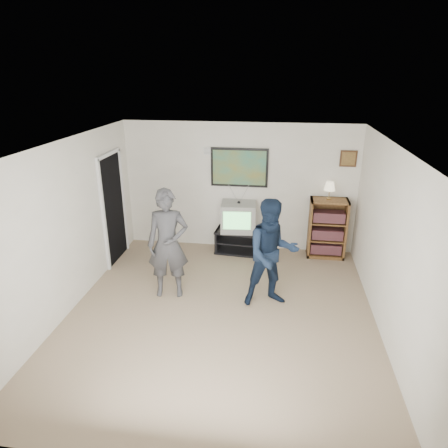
% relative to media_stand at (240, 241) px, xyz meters
% --- Properties ---
extents(room_shell, '(4.51, 5.00, 2.51)m').
position_rel_media_stand_xyz_m(room_shell, '(-0.05, -1.88, 1.02)').
color(room_shell, '#7F6650').
rests_on(room_shell, ground).
extents(media_stand, '(0.97, 0.59, 0.46)m').
position_rel_media_stand_xyz_m(media_stand, '(0.00, 0.00, 0.00)').
color(media_stand, black).
rests_on(media_stand, room_shell).
extents(crt_television, '(0.69, 0.60, 0.56)m').
position_rel_media_stand_xyz_m(crt_television, '(-0.03, 0.00, 0.51)').
color(crt_television, gray).
rests_on(crt_television, media_stand).
extents(bookshelf, '(0.70, 0.40, 1.15)m').
position_rel_media_stand_xyz_m(bookshelf, '(1.67, 0.05, 0.34)').
color(bookshelf, '#523218').
rests_on(bookshelf, room_shell).
extents(table_lamp, '(0.21, 0.21, 0.33)m').
position_rel_media_stand_xyz_m(table_lamp, '(1.65, 0.08, 1.08)').
color(table_lamp, '#FFECC1').
rests_on(table_lamp, bookshelf).
extents(person_tall, '(0.70, 0.53, 1.76)m').
position_rel_media_stand_xyz_m(person_tall, '(-0.94, -1.75, 0.65)').
color(person_tall, '#3A3A3D').
rests_on(person_tall, room_shell).
extents(person_short, '(0.97, 0.85, 1.69)m').
position_rel_media_stand_xyz_m(person_short, '(0.66, -1.80, 0.61)').
color(person_short, '#121E32').
rests_on(person_short, room_shell).
extents(controller_left, '(0.08, 0.12, 0.03)m').
position_rel_media_stand_xyz_m(controller_left, '(-0.95, -1.55, 0.92)').
color(controller_left, white).
rests_on(controller_left, person_tall).
extents(controller_right, '(0.06, 0.13, 0.04)m').
position_rel_media_stand_xyz_m(controller_right, '(0.72, -1.56, 0.80)').
color(controller_right, white).
rests_on(controller_right, person_short).
extents(poster, '(1.10, 0.03, 0.75)m').
position_rel_media_stand_xyz_m(poster, '(-0.05, 0.25, 1.42)').
color(poster, black).
rests_on(poster, room_shell).
extents(air_vent, '(0.28, 0.02, 0.14)m').
position_rel_media_stand_xyz_m(air_vent, '(-0.60, 0.25, 1.72)').
color(air_vent, white).
rests_on(air_vent, room_shell).
extents(small_picture, '(0.30, 0.03, 0.30)m').
position_rel_media_stand_xyz_m(small_picture, '(1.95, 0.25, 1.65)').
color(small_picture, black).
rests_on(small_picture, room_shell).
extents(doorway, '(0.03, 0.85, 2.00)m').
position_rel_media_stand_xyz_m(doorway, '(-2.29, -0.63, 0.77)').
color(doorway, black).
rests_on(doorway, room_shell).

